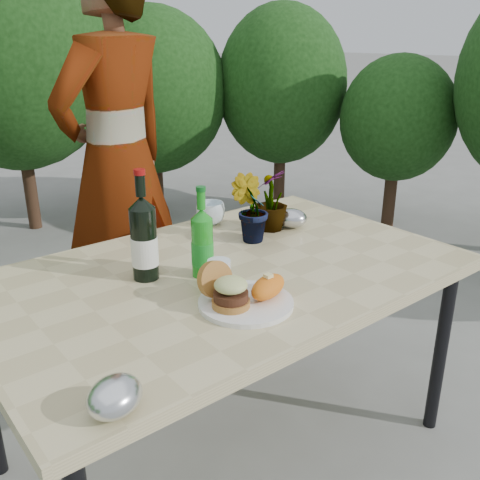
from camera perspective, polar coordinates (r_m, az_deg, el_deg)
ground at (r=2.22m, az=-1.39°, el=-21.11°), size 80.00×80.00×0.00m
patio_table at (r=1.83m, az=-1.57°, el=-4.79°), size 1.60×1.00×0.75m
shrub_hedge at (r=3.22m, az=-21.50°, el=14.40°), size 6.96×5.22×2.38m
dinner_plate at (r=1.57m, az=0.63°, el=-6.72°), size 0.28×0.28×0.01m
burger_stack at (r=1.53m, az=-1.42°, el=-5.30°), size 0.11×0.16×0.11m
sweet_potato at (r=1.58m, az=3.01°, el=-5.02°), size 0.17×0.12×0.06m
grilled_veg at (r=1.64m, az=-0.97°, el=-4.74°), size 0.08×0.05×0.03m
wine_bottle at (r=1.72m, az=-10.21°, el=0.03°), size 0.09×0.09×0.36m
sparkling_water at (r=1.72m, az=-4.04°, el=-0.41°), size 0.07×0.07×0.30m
plastic_cup at (r=1.65m, az=-2.24°, el=-3.72°), size 0.07×0.07×0.09m
seedling_left at (r=2.05m, az=1.39°, el=2.93°), size 0.11×0.13×0.20m
seedling_mid at (r=2.01m, az=1.03°, el=3.38°), size 0.17×0.18×0.26m
seedling_right at (r=2.14m, az=3.34°, el=4.25°), size 0.18×0.18×0.24m
blue_bowl at (r=2.22m, az=-3.17°, el=2.86°), size 0.15×0.15×0.09m
foil_packet_left at (r=1.18m, az=-13.23°, el=-15.92°), size 0.17×0.16×0.08m
foil_packet_right at (r=2.20m, az=5.47°, el=2.34°), size 0.17×0.17×0.08m
person at (r=2.58m, az=-12.87°, el=8.15°), size 0.79×0.64×1.88m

